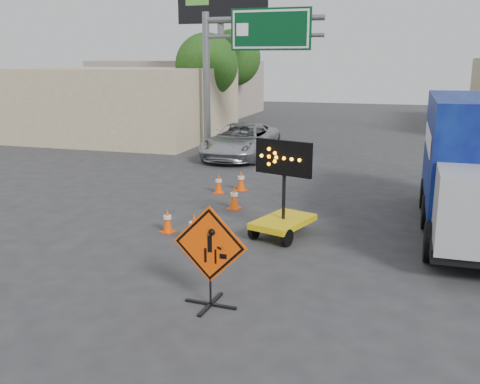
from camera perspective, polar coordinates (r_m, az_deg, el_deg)
The scene contains 16 objects.
ground at distance 10.07m, azimuth -5.13°, elevation -12.31°, with size 100.00×100.00×0.00m, color #2D2D30.
storefront_left_near at distance 33.39m, azimuth -14.57°, elevation 9.25°, with size 14.00×10.00×4.00m, color beige.
storefront_left_far at distance 46.25m, azimuth -6.42°, elevation 11.01°, with size 12.00×10.00×4.40m, color #A8978C.
highway_gantry at distance 27.47m, azimuth 0.50°, elevation 15.19°, with size 6.18×0.38×6.90m.
billboard at distance 36.32m, azimuth -1.91°, elevation 18.47°, with size 6.10×0.54×9.85m.
tree_left_near at distance 32.44m, azimuth -3.57°, elevation 13.36°, with size 3.71×3.71×6.03m.
tree_left_far at distance 40.32m, azimuth -0.79°, elevation 14.09°, with size 4.10×4.10×6.66m.
construction_sign at distance 9.78m, azimuth -3.22°, elevation -6.64°, with size 1.45×1.03×1.92m.
arrow_board at distance 13.77m, azimuth 4.64°, elevation -2.45°, with size 1.55×2.00×2.51m.
pickup_truck at distance 25.03m, azimuth 0.14°, elevation 5.49°, with size 2.61×5.66×1.57m, color #B8BAC0.
box_truck at distance 15.06m, azimuth 23.67°, elevation 1.84°, with size 2.39×7.42×3.52m.
cone_a at distance 13.25m, azimuth -4.90°, elevation -3.89°, with size 0.53×0.53×0.81m.
cone_b at distance 14.24m, azimuth -7.74°, elevation -3.01°, with size 0.41×0.41×0.66m.
cone_c at distance 16.34m, azimuth -0.63°, elevation -0.57°, with size 0.40×0.40×0.72m.
cone_d at distance 18.29m, azimuth -2.30°, elevation 0.93°, with size 0.41×0.41×0.69m.
cone_e at distance 18.64m, azimuth 0.11°, elevation 1.25°, with size 0.48×0.48×0.72m.
Camera 1 is at (3.52, -8.33, 4.43)m, focal length 40.00 mm.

